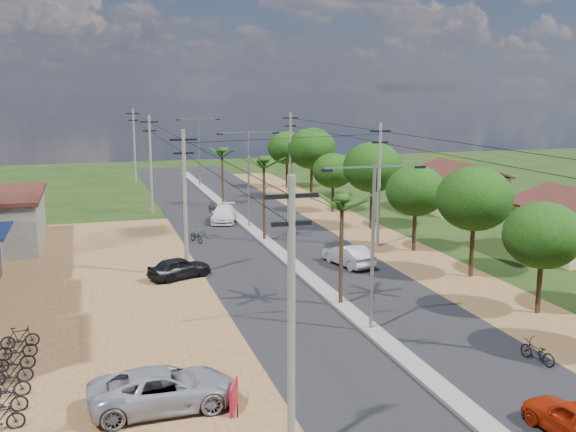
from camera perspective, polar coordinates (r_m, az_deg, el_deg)
The scene contains 34 objects.
ground at distance 32.76m, azimuth 7.01°, elevation -9.69°, with size 160.00×160.00×0.00m, color black.
road at distance 46.25m, azimuth -0.44°, elevation -3.47°, with size 12.00×110.00×0.04m, color black.
median at distance 49.04m, azimuth -1.42°, elevation -2.56°, with size 1.00×90.00×0.18m, color #605E56.
dirt_lot_west at distance 37.89m, azimuth -19.79°, elevation -7.37°, with size 18.00×46.00×0.04m, color brown.
dirt_shoulder_east at distance 49.23m, azimuth 9.11°, elevation -2.73°, with size 5.00×90.00×0.03m, color brown.
house_east_far at distance 65.91m, azimuth 14.10°, elevation 2.61°, with size 7.60×7.50×4.60m.
tree_east_b at distance 36.26m, azimuth 20.77°, elevation -1.54°, with size 4.00×4.00×5.83m.
tree_east_c at distance 41.99m, azimuth 15.52°, elevation 1.43°, with size 4.60×4.60×6.83m.
tree_east_d at distance 47.93m, azimuth 10.76°, elevation 2.12°, with size 4.20×4.20×6.13m.
tree_east_e at distance 55.07m, azimuth 7.15°, elevation 4.12°, with size 4.80×4.80×7.14m.
tree_east_f at distance 62.42m, azimuth 3.83°, elevation 3.85°, with size 3.80×3.80×5.52m.
tree_east_g at distance 69.98m, azimuth 2.02°, elevation 5.73°, with size 5.00×5.00×7.38m.
tree_east_h at distance 77.54m, azimuth -0.10°, elevation 5.79°, with size 4.40×4.40×6.52m.
palm_median_near at distance 34.89m, azimuth 4.60°, elevation 1.06°, with size 2.00×2.00×6.15m.
palm_median_mid at distance 49.95m, azimuth -2.06°, elevation 4.45°, with size 2.00×2.00×6.55m.
palm_median_far at distance 65.54m, azimuth -5.60°, elevation 5.36°, with size 2.00×2.00×5.85m.
streetlight_near at distance 31.41m, azimuth 7.21°, elevation -1.48°, with size 5.10×0.18×8.00m.
streetlight_mid at distance 54.90m, azimuth -3.37°, elevation 3.84°, with size 5.10×0.18×8.00m.
streetlight_far at distance 79.31m, azimuth -7.56°, elevation 5.91°, with size 5.10×0.18×8.00m.
utility_pole_w_a at distance 20.00m, azimuth 0.28°, elevation -8.66°, with size 1.60×0.24×9.00m.
utility_pole_w_b at distance 40.96m, azimuth -8.71°, elevation 1.32°, with size 1.60×0.24×9.00m.
utility_pole_w_c at distance 62.64m, azimuth -11.55°, elevation 4.48°, with size 1.60×0.24×9.00m.
utility_pole_w_d at distance 83.49m, azimuth -12.88°, elevation 5.96°, with size 1.60×0.24×9.00m.
utility_pole_e_b at distance 48.83m, azimuth 7.71°, elevation 2.86°, with size 1.60×0.24×9.00m.
utility_pole_e_c at distance 69.32m, azimuth 0.20°, elevation 5.29°, with size 1.60×0.24×9.00m.
car_silver_mid at distance 43.92m, azimuth 5.10°, elevation -3.37°, with size 1.47×4.22×1.39m, color #98999F.
car_white_far at distance 58.21m, azimuth -5.46°, elevation 0.13°, with size 1.94×4.77×1.39m, color silver.
car_parked_silver at distance 25.38m, azimuth -10.48°, elevation -14.27°, with size 2.46×5.34×1.48m, color #98999F.
car_parked_dark at distance 41.45m, azimuth -9.17°, elevation -4.39°, with size 1.56×3.87×1.32m, color black.
moto_rider_east at distance 30.70m, azimuth 20.35°, elevation -10.79°, with size 0.63×1.81×0.95m, color black.
moto_rider_west_a at distance 50.73m, azimuth -7.76°, elevation -1.74°, with size 0.64×1.85×0.97m, color black.
moto_rider_west_b at distance 62.62m, azimuth -6.44°, elevation 0.68°, with size 0.46×1.63×0.98m, color black.
roadside_sign at distance 25.01m, azimuth -4.60°, elevation -15.05°, with size 0.56×1.23×1.07m.
parked_scooter_row at distance 29.02m, azimuth -22.41°, elevation -12.16°, with size 1.71×8.49×1.00m.
Camera 1 is at (-12.49, -28.04, 11.42)m, focal length 42.00 mm.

